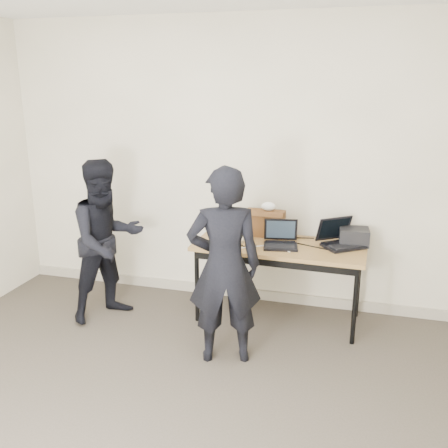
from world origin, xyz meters
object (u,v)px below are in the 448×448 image
at_px(person_observer, 107,241).
at_px(person_typist, 224,267).
at_px(equipment_box, 354,236).
at_px(laptop_right, 340,240).
at_px(leather_satchel, 265,223).
at_px(desk, 279,251).
at_px(laptop_center, 281,240).
at_px(laptop_beige, 228,238).

bearing_deg(person_observer, person_typist, -74.68).
distance_m(person_typist, person_observer, 1.29).
bearing_deg(equipment_box, laptop_right, -149.15).
bearing_deg(laptop_right, leather_satchel, 134.05).
distance_m(desk, person_typist, 0.83).
xyz_separation_m(laptop_center, equipment_box, (0.62, 0.21, 0.02)).
bearing_deg(person_observer, laptop_right, -42.27).
bearing_deg(laptop_right, person_typist, -169.17).
bearing_deg(desk, laptop_beige, -172.68).
bearing_deg(laptop_beige, desk, 16.79).
xyz_separation_m(laptop_center, person_observer, (-1.52, -0.32, -0.04)).
relative_size(desk, person_observer, 1.04).
relative_size(desk, laptop_beige, 5.07).
xyz_separation_m(equipment_box, person_typist, (-0.92, -0.96, -0.02)).
bearing_deg(laptop_center, leather_satchel, 117.37).
height_order(laptop_beige, laptop_center, laptop_center).
height_order(laptop_right, person_typist, person_typist).
xyz_separation_m(leather_satchel, person_typist, (-0.11, -1.00, -0.08)).
relative_size(laptop_center, equipment_box, 1.34).
bearing_deg(desk, person_observer, -165.27).
distance_m(laptop_right, equipment_box, 0.14).
relative_size(laptop_beige, laptop_right, 0.66).
bearing_deg(desk, leather_satchel, 130.27).
xyz_separation_m(laptop_beige, equipment_box, (1.09, 0.23, 0.03)).
xyz_separation_m(desk, laptop_beige, (-0.46, -0.04, 0.10)).
bearing_deg(person_typist, laptop_center, -130.24).
bearing_deg(laptop_right, laptop_beige, 152.39).
distance_m(laptop_center, person_typist, 0.81).
distance_m(laptop_beige, equipment_box, 1.11).
xyz_separation_m(laptop_beige, person_observer, (-1.05, -0.30, -0.03)).
bearing_deg(person_observer, laptop_center, -43.28).
bearing_deg(laptop_right, equipment_box, -6.32).
bearing_deg(equipment_box, laptop_center, -160.97).
bearing_deg(laptop_beige, laptop_center, 14.05).
relative_size(desk, equipment_box, 6.03).
bearing_deg(person_typist, leather_satchel, -114.63).
relative_size(laptop_beige, leather_satchel, 0.82).
relative_size(laptop_beige, person_observer, 0.20).
bearing_deg(laptop_right, person_observer, 155.69).
xyz_separation_m(leather_satchel, person_observer, (-1.33, -0.57, -0.11)).
relative_size(equipment_box, person_observer, 0.17).
relative_size(leather_satchel, person_observer, 0.25).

